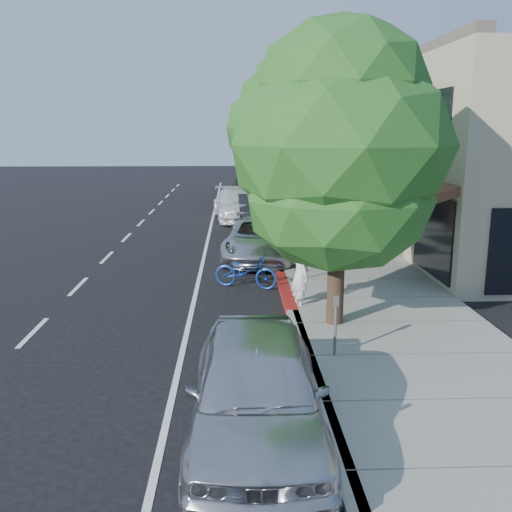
{
  "coord_description": "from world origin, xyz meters",
  "views": [
    {
      "loc": [
        -1.48,
        -14.82,
        4.65
      ],
      "look_at": [
        -0.89,
        -0.03,
        1.35
      ],
      "focal_mm": 40.0,
      "sensor_mm": 36.0,
      "label": 1
    }
  ],
  "objects_px": {
    "street_tree_1": "(306,135)",
    "street_tree_5": "(265,126)",
    "near_car_a": "(257,389)",
    "street_tree_3": "(278,130)",
    "cyclist": "(300,274)",
    "bicycle": "(246,271)",
    "silver_suv": "(261,239)",
    "street_tree_0": "(340,149)",
    "dark_suv_far": "(249,188)",
    "pedestrian": "(358,218)",
    "street_tree_2": "(289,129)",
    "street_tree_4": "(271,129)",
    "white_pickup": "(237,204)",
    "dark_sedan": "(253,208)"
  },
  "relations": [
    {
      "from": "street_tree_2",
      "to": "pedestrian",
      "type": "distance_m",
      "value": 4.81
    },
    {
      "from": "white_pickup",
      "to": "street_tree_4",
      "type": "bearing_deg",
      "value": 66.65
    },
    {
      "from": "street_tree_4",
      "to": "near_car_a",
      "type": "bearing_deg",
      "value": -94.07
    },
    {
      "from": "street_tree_3",
      "to": "cyclist",
      "type": "height_order",
      "value": "street_tree_3"
    },
    {
      "from": "bicycle",
      "to": "silver_suv",
      "type": "relative_size",
      "value": 0.36
    },
    {
      "from": "dark_sedan",
      "to": "street_tree_5",
      "type": "bearing_deg",
      "value": 82.75
    },
    {
      "from": "street_tree_5",
      "to": "bicycle",
      "type": "distance_m",
      "value": 26.76
    },
    {
      "from": "cyclist",
      "to": "pedestrian",
      "type": "relative_size",
      "value": 1.14
    },
    {
      "from": "silver_suv",
      "to": "dark_suv_far",
      "type": "distance_m",
      "value": 16.48
    },
    {
      "from": "near_car_a",
      "to": "pedestrian",
      "type": "distance_m",
      "value": 16.74
    },
    {
      "from": "pedestrian",
      "to": "street_tree_2",
      "type": "bearing_deg",
      "value": -62.49
    },
    {
      "from": "white_pickup",
      "to": "near_car_a",
      "type": "height_order",
      "value": "near_car_a"
    },
    {
      "from": "street_tree_5",
      "to": "dark_sedan",
      "type": "bearing_deg",
      "value": -95.82
    },
    {
      "from": "street_tree_2",
      "to": "bicycle",
      "type": "xyz_separation_m",
      "value": [
        -2.03,
        -8.32,
        -4.14
      ]
    },
    {
      "from": "street_tree_5",
      "to": "street_tree_0",
      "type": "bearing_deg",
      "value": -90.0
    },
    {
      "from": "street_tree_1",
      "to": "street_tree_5",
      "type": "distance_m",
      "value": 24.0
    },
    {
      "from": "street_tree_4",
      "to": "near_car_a",
      "type": "xyz_separation_m",
      "value": [
        -2.06,
        -28.94,
        -3.79
      ]
    },
    {
      "from": "street_tree_0",
      "to": "dark_suv_far",
      "type": "height_order",
      "value": "street_tree_0"
    },
    {
      "from": "pedestrian",
      "to": "silver_suv",
      "type": "bearing_deg",
      "value": -5.25
    },
    {
      "from": "white_pickup",
      "to": "near_car_a",
      "type": "bearing_deg",
      "value": -95.36
    },
    {
      "from": "dark_sedan",
      "to": "dark_suv_far",
      "type": "bearing_deg",
      "value": 88.57
    },
    {
      "from": "silver_suv",
      "to": "white_pickup",
      "type": "bearing_deg",
      "value": 101.46
    },
    {
      "from": "dark_sedan",
      "to": "pedestrian",
      "type": "relative_size",
      "value": 2.6
    },
    {
      "from": "street_tree_2",
      "to": "near_car_a",
      "type": "bearing_deg",
      "value": -96.93
    },
    {
      "from": "street_tree_3",
      "to": "dark_sedan",
      "type": "height_order",
      "value": "street_tree_3"
    },
    {
      "from": "street_tree_4",
      "to": "white_pickup",
      "type": "relative_size",
      "value": 1.37
    },
    {
      "from": "near_car_a",
      "to": "street_tree_3",
      "type": "bearing_deg",
      "value": 85.94
    },
    {
      "from": "street_tree_0",
      "to": "street_tree_4",
      "type": "height_order",
      "value": "street_tree_4"
    },
    {
      "from": "street_tree_1",
      "to": "dark_suv_far",
      "type": "height_order",
      "value": "street_tree_1"
    },
    {
      "from": "silver_suv",
      "to": "near_car_a",
      "type": "relative_size",
      "value": 1.08
    },
    {
      "from": "street_tree_3",
      "to": "dark_suv_far",
      "type": "bearing_deg",
      "value": 103.17
    },
    {
      "from": "street_tree_1",
      "to": "street_tree_0",
      "type": "bearing_deg",
      "value": -90.0
    },
    {
      "from": "street_tree_4",
      "to": "street_tree_5",
      "type": "distance_m",
      "value": 6.0
    },
    {
      "from": "street_tree_1",
      "to": "cyclist",
      "type": "bearing_deg",
      "value": -98.37
    },
    {
      "from": "cyclist",
      "to": "near_car_a",
      "type": "relative_size",
      "value": 0.37
    },
    {
      "from": "street_tree_2",
      "to": "silver_suv",
      "type": "relative_size",
      "value": 1.4
    },
    {
      "from": "street_tree_1",
      "to": "white_pickup",
      "type": "height_order",
      "value": "street_tree_1"
    },
    {
      "from": "near_car_a",
      "to": "silver_suv",
      "type": "bearing_deg",
      "value": 88.04
    },
    {
      "from": "street_tree_2",
      "to": "street_tree_5",
      "type": "distance_m",
      "value": 18.0
    },
    {
      "from": "street_tree_0",
      "to": "dark_sedan",
      "type": "distance_m",
      "value": 16.69
    },
    {
      "from": "bicycle",
      "to": "street_tree_3",
      "type": "bearing_deg",
      "value": 12.11
    },
    {
      "from": "street_tree_3",
      "to": "silver_suv",
      "type": "xyz_separation_m",
      "value": [
        -1.4,
        -10.5,
        -3.88
      ]
    },
    {
      "from": "dark_suv_far",
      "to": "white_pickup",
      "type": "bearing_deg",
      "value": -96.7
    },
    {
      "from": "cyclist",
      "to": "silver_suv",
      "type": "height_order",
      "value": "cyclist"
    },
    {
      "from": "street_tree_1",
      "to": "dark_sedan",
      "type": "bearing_deg",
      "value": 97.77
    },
    {
      "from": "street_tree_4",
      "to": "near_car_a",
      "type": "height_order",
      "value": "street_tree_4"
    },
    {
      "from": "street_tree_3",
      "to": "silver_suv",
      "type": "relative_size",
      "value": 1.46
    },
    {
      "from": "street_tree_5",
      "to": "silver_suv",
      "type": "relative_size",
      "value": 1.48
    },
    {
      "from": "near_car_a",
      "to": "street_tree_5",
      "type": "bearing_deg",
      "value": 87.69
    },
    {
      "from": "street_tree_3",
      "to": "street_tree_5",
      "type": "distance_m",
      "value": 12.0
    }
  ]
}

